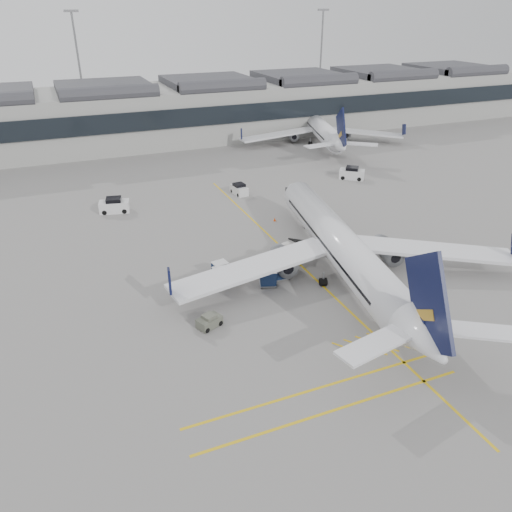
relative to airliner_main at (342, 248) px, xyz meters
name	(u,v)px	position (x,y,z in m)	size (l,w,h in m)	color
ground	(247,325)	(-13.01, -5.07, -3.25)	(220.00, 220.00, 0.00)	gray
terminal	(117,115)	(-13.01, 66.86, 2.89)	(200.00, 20.45, 12.40)	#9E9E99
light_masts	(95,65)	(-14.68, 80.93, 11.24)	(113.00, 0.60, 25.45)	slate
apron_markings	(295,260)	(-3.01, 4.93, -3.24)	(0.25, 60.00, 0.01)	gold
airliner_main	(342,248)	(0.00, 0.00, 0.00)	(37.42, 41.23, 11.05)	white
airliner_far	(320,129)	(26.37, 51.95, -0.25)	(33.74, 37.37, 10.19)	white
belt_loader	(295,250)	(-2.40, 6.13, -2.61)	(5.46, 2.94, 2.16)	beige
baggage_cart_a	(281,270)	(-6.36, 1.66, -2.24)	(1.83, 1.53, 1.88)	gray
baggage_cart_b	(268,277)	(-8.26, 0.84, -2.23)	(2.18, 1.98, 1.89)	gray
baggage_cart_c	(220,269)	(-12.28, 4.49, -2.30)	(1.87, 1.63, 1.76)	gray
baggage_cart_d	(222,277)	(-12.75, 2.66, -2.19)	(2.03, 1.74, 1.97)	gray
ramp_agent_a	(265,273)	(-8.06, 2.23, -2.47)	(0.57, 0.37, 1.56)	orange
ramp_agent_b	(240,274)	(-10.71, 2.66, -2.26)	(0.96, 0.75, 1.98)	orange
pushback_tug	(209,321)	(-16.25, -3.95, -2.69)	(2.57, 2.10, 1.24)	#585A4D
safety_cone_nose	(275,219)	(-0.36, 16.45, -2.99)	(0.36, 0.36, 0.51)	#F24C0A
safety_cone_engine	(369,257)	(5.07, 1.97, -3.02)	(0.32, 0.32, 0.45)	#F24C0A
service_van_left	(114,206)	(-19.97, 28.25, -2.30)	(4.44, 2.88, 2.11)	silver
service_van_mid	(239,189)	(-0.95, 28.46, -2.49)	(2.04, 3.47, 1.69)	silver
service_van_right	(352,174)	(19.29, 28.18, -2.31)	(4.45, 4.12, 2.09)	silver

